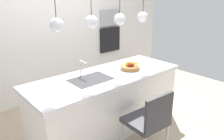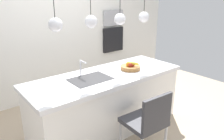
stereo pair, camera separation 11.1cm
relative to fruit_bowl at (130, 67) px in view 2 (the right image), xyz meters
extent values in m
plane|color=tan|center=(-0.43, 0.05, -0.93)|extent=(6.60, 6.60, 0.00)
cube|color=silver|center=(-0.43, 1.70, 0.37)|extent=(6.00, 0.10, 2.60)
cube|color=white|center=(-0.43, 0.05, -0.52)|extent=(2.28, 0.80, 0.82)
cube|color=white|center=(-0.43, 0.05, -0.08)|extent=(2.34, 0.86, 0.06)
cube|color=#2D2D30|center=(-0.71, 0.05, -0.05)|extent=(0.56, 0.40, 0.02)
cylinder|color=silver|center=(-0.71, 0.29, 0.06)|extent=(0.02, 0.02, 0.22)
cylinder|color=silver|center=(-0.71, 0.21, 0.16)|extent=(0.02, 0.16, 0.02)
cylinder|color=#9E6B38|center=(0.00, 0.00, -0.02)|extent=(0.31, 0.31, 0.06)
sphere|color=#B22D1E|center=(0.02, -0.03, 0.04)|extent=(0.07, 0.07, 0.07)
sphere|color=olive|center=(-0.02, 0.02, 0.04)|extent=(0.08, 0.08, 0.08)
sphere|color=#B22D1E|center=(-0.03, -0.03, 0.04)|extent=(0.07, 0.07, 0.07)
sphere|color=orange|center=(-0.04, 0.01, 0.04)|extent=(0.07, 0.07, 0.07)
ellipsoid|color=yellow|center=(0.01, -0.05, 0.06)|extent=(0.17, 0.15, 0.07)
cube|color=#9E9EA3|center=(0.98, 1.63, 0.56)|extent=(0.54, 0.08, 0.34)
cube|color=black|center=(0.98, 1.63, 0.06)|extent=(0.56, 0.08, 0.56)
cube|color=#333338|center=(-0.41, -0.69, -0.48)|extent=(0.50, 0.49, 0.06)
cube|color=#333338|center=(-0.42, -0.90, -0.25)|extent=(0.45, 0.07, 0.40)
cylinder|color=#B2B2B7|center=(-0.19, -0.50, -0.72)|extent=(0.04, 0.04, 0.42)
cylinder|color=#B2B2B7|center=(-0.60, -0.47, -0.72)|extent=(0.04, 0.04, 0.42)
cylinder|color=#B2B2B7|center=(-0.21, -0.90, -0.72)|extent=(0.04, 0.04, 0.42)
sphere|color=silver|center=(-1.16, 0.05, 0.73)|extent=(0.16, 0.16, 0.16)
sphere|color=silver|center=(-0.67, 0.05, 0.73)|extent=(0.16, 0.16, 0.16)
sphere|color=silver|center=(-0.19, 0.05, 0.73)|extent=(0.16, 0.16, 0.16)
sphere|color=silver|center=(0.30, 0.05, 0.73)|extent=(0.16, 0.16, 0.16)
camera|label=1|loc=(-2.33, -2.25, 1.05)|focal=35.20mm
camera|label=2|loc=(-2.24, -2.32, 1.05)|focal=35.20mm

